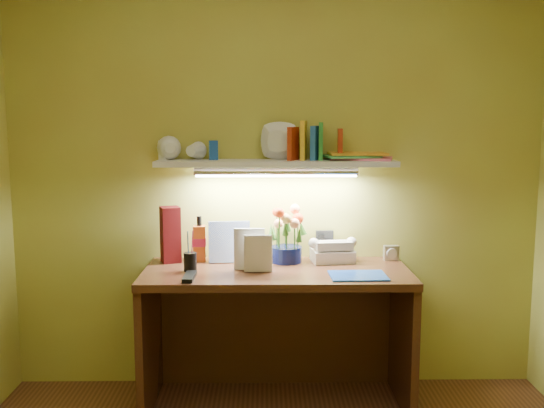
# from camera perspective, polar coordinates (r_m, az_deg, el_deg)

# --- Properties ---
(desk) EXTENTS (1.40, 0.60, 0.75)m
(desk) POSITION_cam_1_polar(r_m,az_deg,el_deg) (3.32, 0.44, -12.47)
(desk) COLOR #3B1910
(desk) RESTS_ON ground
(flower_bouquet) EXTENTS (0.24, 0.24, 0.30)m
(flower_bouquet) POSITION_cam_1_polar(r_m,az_deg,el_deg) (3.35, 1.35, -2.94)
(flower_bouquet) COLOR #090F37
(flower_bouquet) RESTS_ON desk
(telephone) EXTENTS (0.25, 0.20, 0.14)m
(telephone) POSITION_cam_1_polar(r_m,az_deg,el_deg) (3.39, 5.72, -4.30)
(telephone) COLOR silver
(telephone) RESTS_ON desk
(desk_clock) EXTENTS (0.09, 0.05, 0.08)m
(desk_clock) POSITION_cam_1_polar(r_m,az_deg,el_deg) (3.48, 11.15, -4.53)
(desk_clock) COLOR silver
(desk_clock) RESTS_ON desk
(whisky_bottle) EXTENTS (0.07, 0.07, 0.25)m
(whisky_bottle) POSITION_cam_1_polar(r_m,az_deg,el_deg) (3.40, -6.84, -3.26)
(whisky_bottle) COLOR #C75119
(whisky_bottle) RESTS_ON desk
(whisky_box) EXTENTS (0.13, 0.13, 0.31)m
(whisky_box) POSITION_cam_1_polar(r_m,az_deg,el_deg) (3.39, -9.54, -2.86)
(whisky_box) COLOR #500A0C
(whisky_box) RESTS_ON desk
(pen_cup) EXTENTS (0.08, 0.08, 0.16)m
(pen_cup) POSITION_cam_1_polar(r_m,az_deg,el_deg) (3.19, -7.72, -4.82)
(pen_cup) COLOR black
(pen_cup) RESTS_ON desk
(art_card) EXTENTS (0.23, 0.07, 0.23)m
(art_card) POSITION_cam_1_polar(r_m,az_deg,el_deg) (3.36, -4.05, -3.57)
(art_card) COLOR white
(art_card) RESTS_ON desk
(tv_remote) EXTENTS (0.05, 0.18, 0.02)m
(tv_remote) POSITION_cam_1_polar(r_m,az_deg,el_deg) (3.05, -7.78, -6.79)
(tv_remote) COLOR black
(tv_remote) RESTS_ON desk
(blue_folder) EXTENTS (0.29, 0.22, 0.01)m
(blue_folder) POSITION_cam_1_polar(r_m,az_deg,el_deg) (3.10, 8.10, -6.69)
(blue_folder) COLOR #1A4CAB
(blue_folder) RESTS_ON desk
(desk_book_a) EXTENTS (0.15, 0.03, 0.20)m
(desk_book_a) POSITION_cam_1_polar(r_m,az_deg,el_deg) (3.14, -2.65, -4.68)
(desk_book_a) COLOR beige
(desk_book_a) RESTS_ON desk
(desk_book_b) EXTENTS (0.16, 0.02, 0.22)m
(desk_book_b) POSITION_cam_1_polar(r_m,az_deg,el_deg) (3.19, -3.61, -4.25)
(desk_book_b) COLOR white
(desk_book_b) RESTS_ON desk
(wall_shelf) EXTENTS (1.31, 0.33, 0.24)m
(wall_shelf) POSITION_cam_1_polar(r_m,az_deg,el_deg) (3.31, 0.51, 4.49)
(wall_shelf) COLOR white
(wall_shelf) RESTS_ON ground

